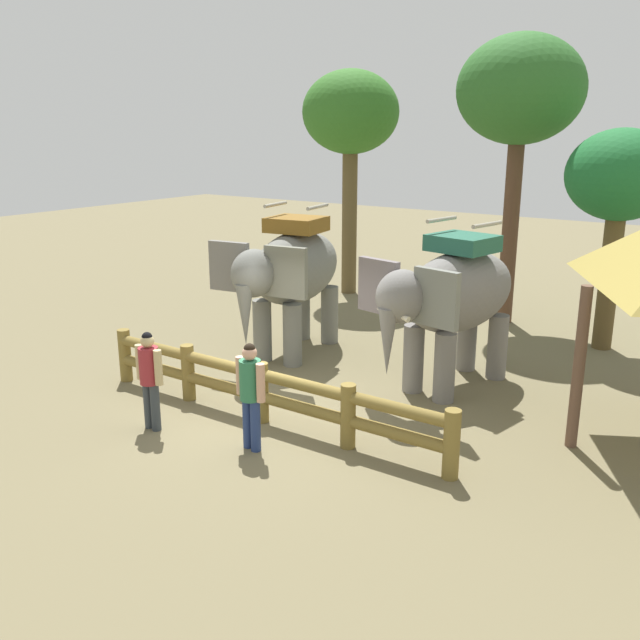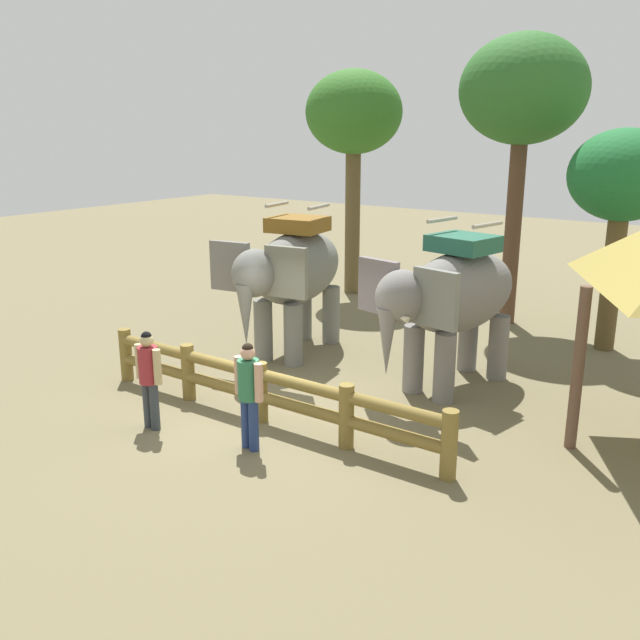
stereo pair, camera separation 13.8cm
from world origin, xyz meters
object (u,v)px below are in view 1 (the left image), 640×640
object	(u,v)px
elephant_near_left	(291,272)
tree_far_left	(520,94)
log_fence	(261,388)
elephant_center	(452,297)
tourist_woman_in_black	(251,389)
tree_far_right	(351,117)
tree_back_center	(620,180)
tourist_man_in_blue	(150,374)

from	to	relation	value
elephant_near_left	tree_far_left	xyz separation A→B (m)	(2.93, 5.24, 3.77)
log_fence	elephant_center	size ratio (longest dim) A/B	1.88
tourist_woman_in_black	tree_far_right	xyz separation A→B (m)	(-4.44, 9.87, 4.14)
tree_back_center	tourist_man_in_blue	bearing A→B (deg)	-119.96
elephant_near_left	tourist_man_in_blue	distance (m)	4.60
tree_back_center	elephant_near_left	bearing A→B (deg)	-141.88
elephant_near_left	tree_far_right	bearing A→B (deg)	110.44
elephant_center	tree_back_center	distance (m)	5.07
elephant_near_left	tourist_woman_in_black	distance (m)	4.80
tourist_woman_in_black	tree_far_right	world-z (taller)	tree_far_right
elephant_near_left	tree_far_right	size ratio (longest dim) A/B	0.60
elephant_near_left	elephant_center	xyz separation A→B (m)	(3.71, 0.07, -0.04)
tree_far_left	tree_back_center	world-z (taller)	tree_far_left
log_fence	tourist_woman_in_black	xyz separation A→B (m)	(0.54, -0.91, 0.40)
log_fence	tree_far_left	bearing A→B (deg)	82.16
elephant_near_left	tourist_man_in_blue	bearing A→B (deg)	-84.22
tourist_man_in_blue	tree_far_right	world-z (taller)	tree_far_right
tourist_woman_in_black	log_fence	bearing A→B (deg)	120.67
tourist_man_in_blue	tree_back_center	distance (m)	10.59
elephant_center	tourist_woman_in_black	size ratio (longest dim) A/B	2.21
tourist_man_in_blue	elephant_near_left	bearing A→B (deg)	95.78
elephant_near_left	tourist_man_in_blue	world-z (taller)	elephant_near_left
log_fence	tourist_woman_in_black	size ratio (longest dim) A/B	4.16
log_fence	tree_far_left	world-z (taller)	tree_far_left
log_fence	tree_back_center	xyz separation A→B (m)	(3.80, 7.58, 3.16)
elephant_near_left	elephant_center	size ratio (longest dim) A/B	1.02
tree_far_left	tourist_woman_in_black	bearing A→B (deg)	-93.82
elephant_near_left	tree_back_center	world-z (taller)	tree_back_center
log_fence	tree_back_center	distance (m)	9.05
tree_back_center	elephant_center	bearing A→B (deg)	-113.35
tree_far_left	tree_back_center	distance (m)	3.34
elephant_center	tree_far_right	world-z (taller)	tree_far_right
elephant_center	tourist_man_in_blue	xyz separation A→B (m)	(-3.25, -4.56, -0.83)
elephant_near_left	tourist_woman_in_black	bearing A→B (deg)	-60.86
tree_far_right	tree_back_center	bearing A→B (deg)	-10.17
tourist_man_in_blue	tree_far_left	xyz separation A→B (m)	(2.47, 9.74, 4.65)
elephant_center	tree_far_right	xyz separation A→B (m)	(-5.85, 5.68, 3.33)
tree_far_left	log_fence	bearing A→B (deg)	-97.84
log_fence	tree_far_left	distance (m)	9.91
elephant_near_left	tree_far_right	distance (m)	6.96
tourist_woman_in_black	tree_back_center	world-z (taller)	tree_back_center
tree_back_center	log_fence	bearing A→B (deg)	-116.59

